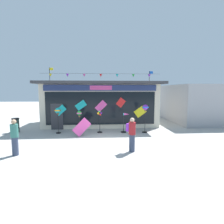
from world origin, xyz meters
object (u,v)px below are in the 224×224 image
at_px(wind_spinner_far_left, 58,113).
at_px(person_mid_plaza, 15,137).
at_px(trash_bin, 16,125).
at_px(person_near_camera, 132,134).
at_px(kite_shop_building, 101,103).
at_px(display_kite_on_ground, 82,127).
at_px(wind_spinner_center_right, 125,121).
at_px(wind_spinner_center_left, 100,120).
at_px(wind_spinner_right, 145,110).
at_px(wind_spinner_left, 79,117).

distance_m(wind_spinner_far_left, person_mid_plaza, 4.54).
bearing_deg(trash_bin, person_near_camera, -32.38).
relative_size(kite_shop_building, person_near_camera, 5.81).
distance_m(wind_spinner_far_left, person_near_camera, 6.15).
bearing_deg(display_kite_on_ground, wind_spinner_center_right, 17.37).
xyz_separation_m(kite_shop_building, person_mid_plaza, (-4.04, -8.10, -1.01)).
bearing_deg(wind_spinner_center_left, wind_spinner_far_left, 179.49).
bearing_deg(wind_spinner_far_left, kite_shop_building, 51.04).
distance_m(wind_spinner_center_left, wind_spinner_right, 3.29).
xyz_separation_m(person_near_camera, trash_bin, (-7.56, 4.79, -0.37)).
xyz_separation_m(wind_spinner_center_left, person_mid_plaza, (-3.93, -4.35, -0.06)).
xyz_separation_m(wind_spinner_left, person_mid_plaza, (-2.52, -4.23, -0.33)).
bearing_deg(wind_spinner_far_left, person_mid_plaza, -103.26).
bearing_deg(wind_spinner_center_left, kite_shop_building, 88.33).
height_order(wind_spinner_right, display_kite_on_ground, wind_spinner_right).
xyz_separation_m(kite_shop_building, trash_bin, (-6.13, -3.15, -1.35)).
height_order(wind_spinner_far_left, trash_bin, wind_spinner_far_left).
xyz_separation_m(wind_spinner_left, wind_spinner_center_right, (3.21, 0.09, -0.38)).
relative_size(kite_shop_building, wind_spinner_far_left, 5.41).
bearing_deg(wind_spinner_center_right, wind_spinner_left, -178.44).
height_order(wind_spinner_center_left, wind_spinner_right, wind_spinner_right).
bearing_deg(wind_spinner_left, wind_spinner_far_left, 174.32).
relative_size(wind_spinner_center_right, trash_bin, 1.37).
relative_size(wind_spinner_center_right, wind_spinner_right, 0.70).
bearing_deg(person_near_camera, wind_spinner_center_left, 63.87).
xyz_separation_m(wind_spinner_far_left, wind_spinner_center_right, (4.70, -0.06, -0.64)).
relative_size(wind_spinner_center_left, trash_bin, 1.54).
bearing_deg(wind_spinner_center_right, person_mid_plaza, -143.02).
distance_m(wind_spinner_right, display_kite_on_ground, 4.56).
xyz_separation_m(wind_spinner_left, person_near_camera, (2.94, -4.08, -0.30)).
relative_size(kite_shop_building, trash_bin, 9.51).
bearing_deg(wind_spinner_left, person_mid_plaza, -120.78).
height_order(wind_spinner_center_left, person_near_camera, person_near_camera).
bearing_deg(wind_spinner_center_right, person_near_camera, -93.71).
bearing_deg(wind_spinner_right, trash_bin, 175.12).
bearing_deg(wind_spinner_center_left, trash_bin, 174.41).
distance_m(kite_shop_building, wind_spinner_right, 5.02).
height_order(wind_spinner_left, wind_spinner_right, wind_spinner_right).
relative_size(wind_spinner_far_left, wind_spinner_right, 0.90).
height_order(person_mid_plaza, display_kite_on_ground, person_mid_plaza).
bearing_deg(wind_spinner_far_left, wind_spinner_left, -5.68).
distance_m(person_near_camera, trash_bin, 8.96).
bearing_deg(trash_bin, wind_spinner_center_left, -5.59).
height_order(wind_spinner_center_left, person_mid_plaza, person_mid_plaza).
distance_m(wind_spinner_right, trash_bin, 9.33).
distance_m(wind_spinner_left, wind_spinner_right, 4.63).
height_order(kite_shop_building, wind_spinner_right, kite_shop_building).
distance_m(kite_shop_building, wind_spinner_left, 4.21).
distance_m(wind_spinner_left, wind_spinner_center_right, 3.24).
bearing_deg(wind_spinner_left, wind_spinner_center_right, 1.56).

